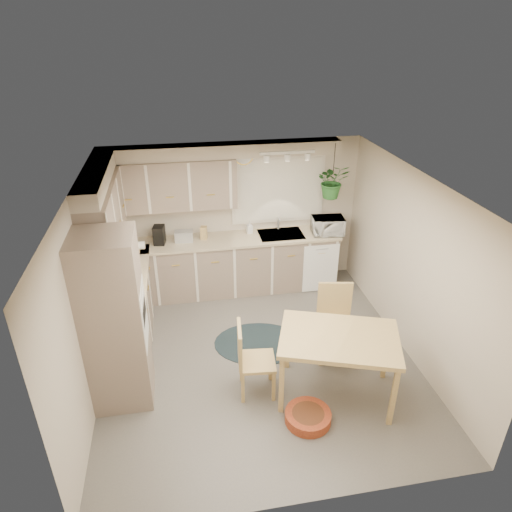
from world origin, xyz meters
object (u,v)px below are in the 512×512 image
object	(u,v)px
pet_bed	(308,417)
microwave	(328,224)
braided_rug	(259,343)
chair_left	(257,360)
chair_back	(335,324)
dining_table	(337,366)

from	to	relation	value
pet_bed	microwave	world-z (taller)	microwave
braided_rug	chair_left	bearing A→B (deg)	-102.09
pet_bed	chair_back	bearing A→B (deg)	58.24
pet_bed	microwave	distance (m)	3.23
chair_back	microwave	size ratio (longest dim) A/B	2.00
chair_left	braided_rug	distance (m)	1.01
dining_table	braided_rug	world-z (taller)	dining_table
chair_left	microwave	distance (m)	2.84
microwave	chair_left	bearing A→B (deg)	-119.24
braided_rug	chair_back	bearing A→B (deg)	-24.27
pet_bed	chair_left	bearing A→B (deg)	129.42
chair_left	pet_bed	distance (m)	0.85
chair_back	pet_bed	size ratio (longest dim) A/B	1.93
chair_back	braided_rug	bearing A→B (deg)	-13.81
dining_table	microwave	xyz separation A→B (m)	(0.66, 2.49, 0.69)
dining_table	chair_back	xyz separation A→B (m)	(0.21, 0.67, 0.08)
braided_rug	microwave	bearing A→B (deg)	45.56
chair_left	pet_bed	xyz separation A→B (m)	(0.47, -0.58, -0.41)
chair_left	chair_back	world-z (taller)	chair_back
braided_rug	pet_bed	distance (m)	1.48
chair_left	chair_back	bearing A→B (deg)	118.13
microwave	dining_table	bearing A→B (deg)	-99.60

